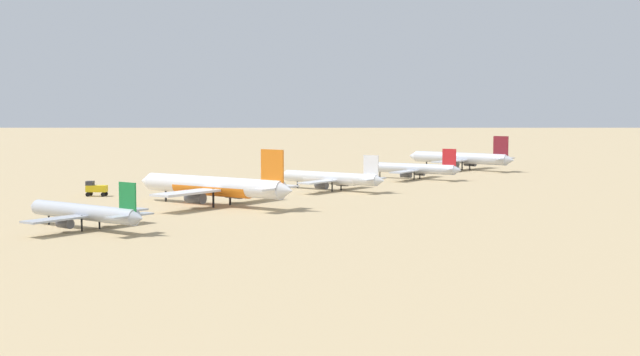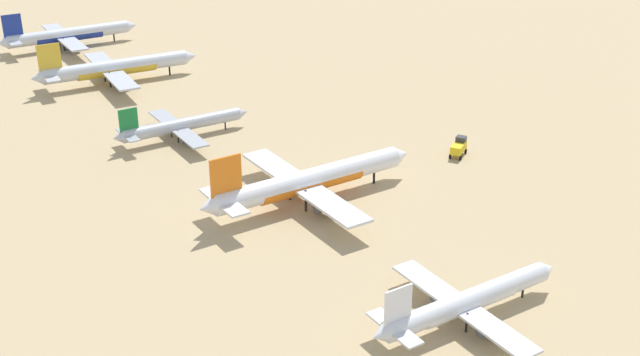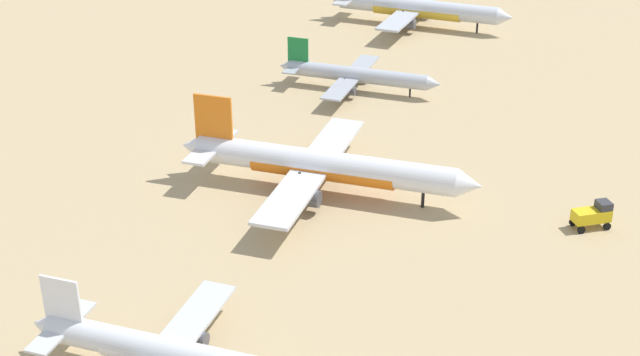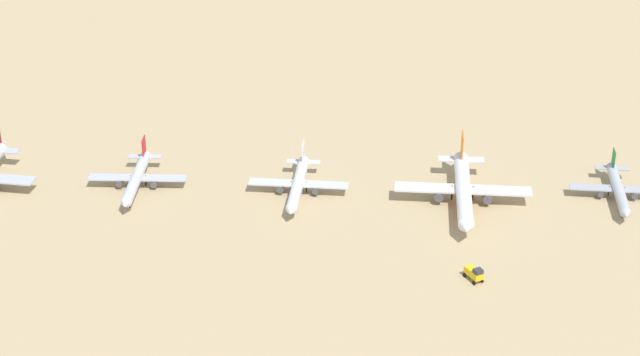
{
  "view_description": "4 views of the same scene",
  "coord_description": "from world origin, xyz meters",
  "px_view_note": "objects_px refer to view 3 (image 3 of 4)",
  "views": [
    {
      "loc": [
        -134.08,
        145.19,
        22.4
      ],
      "look_at": [
        -5.19,
        -30.07,
        4.72
      ],
      "focal_mm": 48.1,
      "sensor_mm": 36.0,
      "label": 1
    },
    {
      "loc": [
        -69.85,
        -119.5,
        70.24
      ],
      "look_at": [
        4.85,
        1.36,
        4.39
      ],
      "focal_mm": 46.14,
      "sensor_mm": 36.0,
      "label": 2
    },
    {
      "loc": [
        40.1,
        -107.8,
        60.1
      ],
      "look_at": [
        2.94,
        -1.41,
        3.74
      ],
      "focal_mm": 48.46,
      "sensor_mm": 36.0,
      "label": 3
    },
    {
      "loc": [
        254.82,
        -9.98,
        134.05
      ],
      "look_at": [
        -1.97,
        -38.86,
        3.67
      ],
      "focal_mm": 57.55,
      "sensor_mm": 36.0,
      "label": 4
    }
  ],
  "objects_px": {
    "parked_jet_5": "(416,8)",
    "parked_jet_3": "(321,165)",
    "parked_jet_2": "(172,354)",
    "service_truck": "(593,214)",
    "parked_jet_4": "(355,75)"
  },
  "relations": [
    {
      "from": "parked_jet_5",
      "to": "parked_jet_3",
      "type": "bearing_deg",
      "value": -85.46
    },
    {
      "from": "parked_jet_2",
      "to": "parked_jet_3",
      "type": "xyz_separation_m",
      "value": [
        0.5,
        45.89,
        1.13
      ]
    },
    {
      "from": "parked_jet_3",
      "to": "parked_jet_5",
      "type": "distance_m",
      "value": 89.53
    },
    {
      "from": "parked_jet_2",
      "to": "service_truck",
      "type": "xyz_separation_m",
      "value": [
        39.69,
        48.21,
        -1.27
      ]
    },
    {
      "from": "parked_jet_2",
      "to": "service_truck",
      "type": "bearing_deg",
      "value": 50.54
    },
    {
      "from": "parked_jet_4",
      "to": "parked_jet_5",
      "type": "relative_size",
      "value": 0.72
    },
    {
      "from": "parked_jet_2",
      "to": "parked_jet_4",
      "type": "bearing_deg",
      "value": 94.74
    },
    {
      "from": "parked_jet_5",
      "to": "parked_jet_2",
      "type": "bearing_deg",
      "value": -87.21
    },
    {
      "from": "parked_jet_4",
      "to": "parked_jet_5",
      "type": "distance_m",
      "value": 46.41
    },
    {
      "from": "parked_jet_3",
      "to": "service_truck",
      "type": "bearing_deg",
      "value": 3.38
    },
    {
      "from": "parked_jet_2",
      "to": "parked_jet_4",
      "type": "distance_m",
      "value": 89.06
    },
    {
      "from": "parked_jet_3",
      "to": "parked_jet_4",
      "type": "relative_size",
      "value": 1.43
    },
    {
      "from": "parked_jet_3",
      "to": "parked_jet_4",
      "type": "bearing_deg",
      "value": 100.39
    },
    {
      "from": "parked_jet_3",
      "to": "parked_jet_5",
      "type": "bearing_deg",
      "value": 94.54
    },
    {
      "from": "parked_jet_2",
      "to": "parked_jet_4",
      "type": "xyz_separation_m",
      "value": [
        -7.36,
        88.76,
        -0.18
      ]
    }
  ]
}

